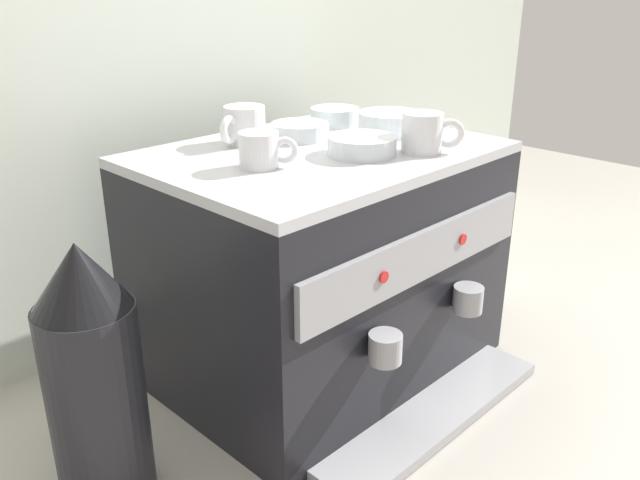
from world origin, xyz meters
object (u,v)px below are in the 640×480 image
Objects in this scene: ceramic_bowl_2 at (362,146)px; ceramic_bowl_1 at (335,117)px; ceramic_cup_0 at (424,133)px; ceramic_bowl_3 at (300,131)px; milk_pitcher at (467,267)px; ceramic_bowl_0 at (390,123)px; coffee_grinder at (94,379)px; ceramic_cup_1 at (244,125)px; espresso_machine at (322,263)px; ceramic_cup_2 at (261,150)px.

ceramic_bowl_1 is at bearing 54.38° from ceramic_bowl_2.
ceramic_bowl_3 is (-0.08, 0.24, -0.02)m from ceramic_cup_0.
ceramic_bowl_2 is at bearing -174.97° from milk_pitcher.
ceramic_bowl_2 is (-0.17, -0.07, -0.00)m from ceramic_bowl_0.
ceramic_bowl_1 is at bearing 78.34° from ceramic_cup_0.
ceramic_bowl_1 is 0.24× the size of coffee_grinder.
ceramic_cup_1 is 0.30m from ceramic_bowl_0.
ceramic_bowl_3 is at bearing -164.72° from ceramic_bowl_1.
milk_pitcher is at bearing -28.06° from ceramic_bowl_1.
espresso_machine reaches higher than coffee_grinder.
coffee_grinder is 1.00m from milk_pitcher.
ceramic_bowl_3 is 0.26× the size of coffee_grinder.
espresso_machine is at bearing 3.10° from coffee_grinder.
ceramic_cup_0 is at bearing -70.66° from ceramic_bowl_3.
milk_pitcher is (0.49, -0.04, -0.15)m from espresso_machine.
ceramic_cup_1 is 0.72m from milk_pitcher.
ceramic_bowl_3 is (-0.16, 0.10, -0.01)m from ceramic_bowl_0.
ceramic_cup_0 is 0.28m from ceramic_bowl_1.
ceramic_bowl_1 is at bearing -2.39° from ceramic_cup_1.
ceramic_bowl_1 reaches higher than ceramic_bowl_3.
ceramic_bowl_1 is (-0.02, 0.14, -0.00)m from ceramic_bowl_0.
ceramic_cup_0 reaches higher than ceramic_bowl_0.
ceramic_cup_1 is 0.90× the size of ceramic_bowl_0.
ceramic_cup_1 is at bearing 113.32° from ceramic_bowl_2.
ceramic_cup_2 is 0.36m from ceramic_bowl_1.
ceramic_cup_2 is at bearing 177.88° from milk_pitcher.
ceramic_bowl_2 is at bearing -125.62° from ceramic_bowl_1.
ceramic_cup_0 reaches higher than ceramic_bowl_1.
espresso_machine is 0.33m from ceramic_bowl_1.
ceramic_bowl_0 reaches higher than ceramic_bowl_1.
espresso_machine is 7.38× the size of ceramic_cup_2.
ceramic_cup_2 is 0.83× the size of ceramic_bowl_1.
ceramic_cup_0 is at bearing -163.42° from milk_pitcher.
ceramic_cup_2 is 0.20× the size of coffee_grinder.
milk_pitcher is (0.37, 0.11, -0.42)m from ceramic_cup_0.
ceramic_cup_1 is 0.24m from ceramic_bowl_1.
milk_pitcher is (0.64, -0.02, -0.41)m from ceramic_cup_2.
ceramic_bowl_0 is (0.35, 0.01, -0.01)m from ceramic_cup_2.
ceramic_cup_0 is 0.24× the size of coffee_grinder.
ceramic_bowl_0 is 1.13× the size of ceramic_bowl_3.
ceramic_bowl_3 is at bearing -25.57° from ceramic_cup_1.
ceramic_bowl_0 is at bearing 1.72° from coffee_grinder.
coffee_grinder is at bearing -158.93° from ceramic_cup_1.
ceramic_bowl_1 is at bearing 151.94° from milk_pitcher.
ceramic_cup_1 is at bearing 162.33° from milk_pitcher.
espresso_machine is at bearing -63.87° from ceramic_cup_1.
ceramic_cup_0 reaches higher than ceramic_bowl_3.
ceramic_cup_2 reaches higher than ceramic_bowl_1.
ceramic_cup_1 is (-0.19, 0.29, -0.00)m from ceramic_cup_0.
espresso_machine reaches higher than milk_pitcher.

